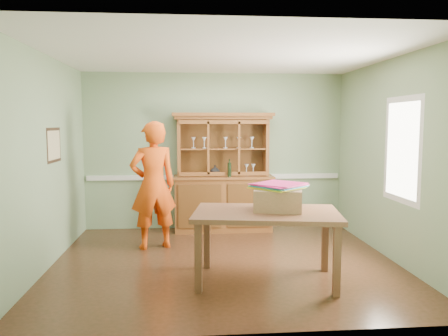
{
  "coord_description": "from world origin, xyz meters",
  "views": [
    {
      "loc": [
        -0.49,
        -5.61,
        1.83
      ],
      "look_at": [
        0.02,
        0.4,
        1.22
      ],
      "focal_mm": 35.0,
      "sensor_mm": 36.0,
      "label": 1
    }
  ],
  "objects": [
    {
      "name": "kite_stack",
      "position": [
        0.57,
        -0.63,
        1.11
      ],
      "size": [
        0.7,
        0.7,
        0.06
      ],
      "rotation": [
        0.0,
        0.0,
        0.72
      ],
      "color": "yellow",
      "rests_on": "cardboard_box"
    },
    {
      "name": "chair_rail",
      "position": [
        0.0,
        1.98,
        0.9
      ],
      "size": [
        4.41,
        0.05,
        0.08
      ],
      "primitive_type": "cube",
      "color": "silver",
      "rests_on": "wall_back"
    },
    {
      "name": "wall_back",
      "position": [
        0.0,
        2.0,
        1.35
      ],
      "size": [
        4.5,
        0.0,
        4.5
      ],
      "primitive_type": "plane",
      "rotation": [
        1.57,
        0.0,
        0.0
      ],
      "color": "gray",
      "rests_on": "floor"
    },
    {
      "name": "person",
      "position": [
        -0.98,
        0.77,
        0.93
      ],
      "size": [
        0.79,
        0.64,
        1.87
      ],
      "primitive_type": "imported",
      "rotation": [
        0.0,
        0.0,
        3.46
      ],
      "color": "#E44B0E",
      "rests_on": "floor"
    },
    {
      "name": "china_hutch",
      "position": [
        0.13,
        1.77,
        0.71
      ],
      "size": [
        1.71,
        0.57,
        2.01
      ],
      "color": "brown",
      "rests_on": "floor"
    },
    {
      "name": "framed_map",
      "position": [
        -2.23,
        0.3,
        1.55
      ],
      "size": [
        0.03,
        0.6,
        0.46
      ],
      "color": "#312013",
      "rests_on": "wall_left"
    },
    {
      "name": "floor",
      "position": [
        0.0,
        0.0,
        0.0
      ],
      "size": [
        4.5,
        4.5,
        0.0
      ],
      "primitive_type": "plane",
      "color": "#4F2A19",
      "rests_on": "ground"
    },
    {
      "name": "wall_left",
      "position": [
        -2.25,
        0.0,
        1.35
      ],
      "size": [
        0.0,
        4.0,
        4.0
      ],
      "primitive_type": "plane",
      "rotation": [
        1.57,
        0.0,
        1.57
      ],
      "color": "gray",
      "rests_on": "floor"
    },
    {
      "name": "dining_table",
      "position": [
        0.42,
        -0.73,
        0.73
      ],
      "size": [
        1.79,
        1.24,
        0.83
      ],
      "rotation": [
        0.0,
        0.0,
        -0.16
      ],
      "color": "brown",
      "rests_on": "floor"
    },
    {
      "name": "wall_front",
      "position": [
        0.0,
        -2.0,
        1.35
      ],
      "size": [
        4.5,
        0.0,
        4.5
      ],
      "primitive_type": "plane",
      "rotation": [
        -1.57,
        0.0,
        0.0
      ],
      "color": "gray",
      "rests_on": "floor"
    },
    {
      "name": "wall_right",
      "position": [
        2.25,
        0.0,
        1.35
      ],
      "size": [
        0.0,
        4.0,
        4.0
      ],
      "primitive_type": "plane",
      "rotation": [
        1.57,
        0.0,
        -1.57
      ],
      "color": "gray",
      "rests_on": "floor"
    },
    {
      "name": "cardboard_box",
      "position": [
        0.56,
        -0.68,
        0.95
      ],
      "size": [
        0.63,
        0.55,
        0.25
      ],
      "primitive_type": "cube",
      "rotation": [
        0.0,
        0.0,
        -0.23
      ],
      "color": "#A87956",
      "rests_on": "dining_table"
    },
    {
      "name": "ceiling",
      "position": [
        0.0,
        0.0,
        2.7
      ],
      "size": [
        4.5,
        4.5,
        0.0
      ],
      "primitive_type": "plane",
      "rotation": [
        3.14,
        0.0,
        0.0
      ],
      "color": "white",
      "rests_on": "wall_back"
    },
    {
      "name": "window_panel",
      "position": [
        2.23,
        -0.3,
        1.5
      ],
      "size": [
        0.03,
        0.96,
        1.36
      ],
      "color": "silver",
      "rests_on": "wall_right"
    }
  ]
}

